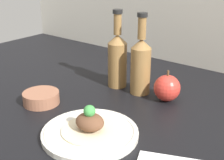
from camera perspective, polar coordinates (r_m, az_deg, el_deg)
ground_plane at (r=85.90cm, az=-0.38°, el=-7.82°), size 180.00×110.00×4.00cm
plate at (r=76.21cm, az=-4.02°, el=-9.57°), size 23.39×23.39×1.60cm
plated_food at (r=74.91cm, az=-4.07°, el=-7.90°), size 13.93×13.93×6.79cm
cider_bottle_left at (r=100.92cm, az=0.99°, el=4.02°), size 6.23×6.23×25.19cm
cider_bottle_right at (r=95.98cm, az=5.27°, el=2.98°), size 6.23×6.23×25.19cm
apple at (r=93.73cm, az=10.02°, el=-1.46°), size 7.92×7.92×9.44cm
dipping_bowl at (r=93.59cm, az=-12.82°, el=-3.19°), size 10.58×10.58×3.54cm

